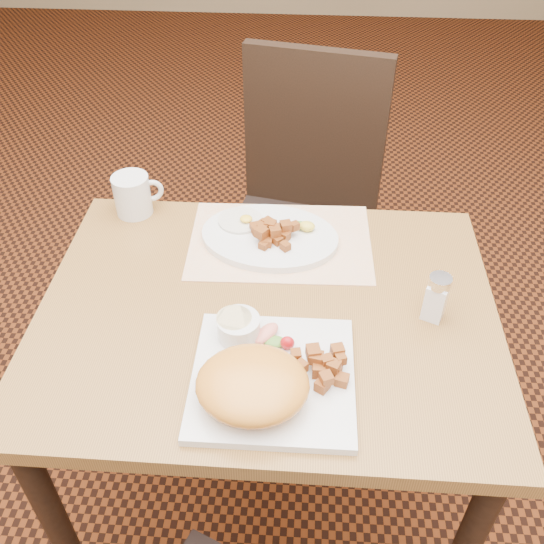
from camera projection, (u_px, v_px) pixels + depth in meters
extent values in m
plane|color=black|center=(269.00, 500.00, 1.68)|extent=(8.00, 8.00, 0.00)
cube|color=olive|center=(267.00, 315.00, 1.20)|extent=(0.90, 0.70, 0.03)
cylinder|color=black|center=(63.00, 537.00, 1.24)|extent=(0.05, 0.05, 0.71)
cylinder|color=black|center=(134.00, 326.00, 1.69)|extent=(0.05, 0.05, 0.71)
cylinder|color=black|center=(422.00, 341.00, 1.65)|extent=(0.05, 0.05, 0.71)
cube|color=black|center=(296.00, 245.00, 1.82)|extent=(0.50, 0.50, 0.05)
cylinder|color=black|center=(358.00, 276.00, 2.07)|extent=(0.04, 0.04, 0.42)
cylinder|color=black|center=(338.00, 354.00, 1.81)|extent=(0.04, 0.04, 0.42)
cylinder|color=black|center=(257.00, 258.00, 2.14)|extent=(0.04, 0.04, 0.42)
cylinder|color=black|center=(224.00, 330.00, 1.88)|extent=(0.04, 0.04, 0.42)
cube|color=black|center=(314.00, 133.00, 1.78)|extent=(0.42, 0.12, 0.50)
cube|color=white|center=(280.00, 241.00, 1.35)|extent=(0.41, 0.29, 0.00)
cube|color=silver|center=(273.00, 378.00, 1.05)|extent=(0.28, 0.28, 0.02)
ellipsoid|color=orange|center=(252.00, 384.00, 0.98)|extent=(0.19, 0.17, 0.07)
ellipsoid|color=orange|center=(267.00, 403.00, 0.98)|extent=(0.08, 0.07, 0.03)
ellipsoid|color=orange|center=(219.00, 376.00, 1.02)|extent=(0.08, 0.07, 0.03)
cylinder|color=silver|center=(239.00, 328.00, 1.10)|extent=(0.08, 0.08, 0.04)
cylinder|color=beige|center=(234.00, 318.00, 1.09)|extent=(0.06, 0.06, 0.01)
ellipsoid|color=#387223|center=(275.00, 342.00, 1.09)|extent=(0.04, 0.03, 0.01)
ellipsoid|color=red|center=(287.00, 343.00, 1.08)|extent=(0.03, 0.02, 0.03)
ellipsoid|color=#F28C72|center=(266.00, 333.00, 1.10)|extent=(0.06, 0.07, 0.02)
cylinder|color=white|center=(240.00, 220.00, 1.37)|extent=(0.10, 0.10, 0.01)
ellipsoid|color=yellow|center=(246.00, 219.00, 1.36)|extent=(0.03, 0.03, 0.01)
ellipsoid|color=#387223|center=(299.00, 225.00, 1.35)|extent=(0.04, 0.03, 0.01)
ellipsoid|color=yellow|center=(307.00, 226.00, 1.34)|extent=(0.04, 0.04, 0.02)
cube|color=white|center=(435.00, 301.00, 1.15)|extent=(0.05, 0.05, 0.08)
cylinder|color=silver|center=(440.00, 282.00, 1.11)|extent=(0.06, 0.06, 0.02)
cylinder|color=silver|center=(132.00, 195.00, 1.40)|extent=(0.08, 0.08, 0.10)
torus|color=silver|center=(152.00, 191.00, 1.41)|extent=(0.06, 0.03, 0.06)
cube|color=#934A17|center=(320.00, 367.00, 1.05)|extent=(0.03, 0.03, 0.02)
cube|color=#934A17|center=(337.00, 351.00, 1.05)|extent=(0.03, 0.03, 0.02)
cube|color=#934A17|center=(342.00, 380.00, 1.02)|extent=(0.03, 0.03, 0.02)
cube|color=#934A17|center=(327.00, 361.00, 1.03)|extent=(0.02, 0.02, 0.02)
cube|color=#934A17|center=(320.00, 370.00, 1.04)|extent=(0.03, 0.03, 0.02)
cube|color=#934A17|center=(335.00, 368.00, 1.04)|extent=(0.03, 0.03, 0.02)
cube|color=#934A17|center=(325.00, 368.00, 1.04)|extent=(0.03, 0.03, 0.02)
cube|color=#934A17|center=(322.00, 364.00, 1.05)|extent=(0.03, 0.03, 0.02)
cube|color=#934A17|center=(313.00, 353.00, 1.04)|extent=(0.03, 0.03, 0.02)
cube|color=#934A17|center=(326.00, 378.00, 1.00)|extent=(0.03, 0.03, 0.02)
cube|color=#934A17|center=(298.00, 372.00, 1.03)|extent=(0.03, 0.03, 0.03)
cube|color=#934A17|center=(340.00, 358.00, 1.04)|extent=(0.02, 0.02, 0.02)
cube|color=#934A17|center=(322.00, 385.00, 1.01)|extent=(0.03, 0.03, 0.02)
cube|color=#934A17|center=(300.00, 367.00, 1.02)|extent=(0.03, 0.03, 0.02)
cube|color=#934A17|center=(316.00, 358.00, 1.04)|extent=(0.03, 0.03, 0.02)
cube|color=#934A17|center=(334.00, 366.00, 1.02)|extent=(0.03, 0.03, 0.02)
cube|color=#934A17|center=(296.00, 355.00, 1.04)|extent=(0.02, 0.02, 0.02)
cube|color=#934A17|center=(323.00, 367.00, 1.05)|extent=(0.03, 0.03, 0.02)
cube|color=#934A17|center=(262.00, 232.00, 1.33)|extent=(0.02, 0.02, 0.02)
cube|color=#934A17|center=(295.00, 226.00, 1.32)|extent=(0.02, 0.02, 0.02)
cube|color=#934A17|center=(256.00, 228.00, 1.34)|extent=(0.03, 0.03, 0.02)
cube|color=#934A17|center=(285.00, 236.00, 1.31)|extent=(0.03, 0.03, 0.02)
cube|color=#934A17|center=(275.00, 229.00, 1.31)|extent=(0.02, 0.02, 0.02)
cube|color=#934A17|center=(258.00, 228.00, 1.34)|extent=(0.02, 0.02, 0.02)
cube|color=#934A17|center=(282.00, 231.00, 1.33)|extent=(0.03, 0.03, 0.02)
cube|color=#934A17|center=(260.00, 230.00, 1.33)|extent=(0.02, 0.02, 0.02)
cube|color=#934A17|center=(272.00, 235.00, 1.32)|extent=(0.03, 0.03, 0.02)
cube|color=#934A17|center=(286.00, 226.00, 1.31)|extent=(0.03, 0.03, 0.02)
cube|color=#934A17|center=(270.00, 232.00, 1.33)|extent=(0.02, 0.02, 0.02)
cube|color=#934A17|center=(268.00, 224.00, 1.32)|extent=(0.03, 0.03, 0.02)
cube|color=#934A17|center=(278.00, 241.00, 1.30)|extent=(0.03, 0.03, 0.02)
cube|color=#934A17|center=(269.00, 225.00, 1.32)|extent=(0.02, 0.02, 0.02)
cube|color=#934A17|center=(267.00, 242.00, 1.30)|extent=(0.02, 0.02, 0.02)
cube|color=#934A17|center=(285.00, 246.00, 1.29)|extent=(0.03, 0.03, 0.02)
cube|color=#934A17|center=(270.00, 226.00, 1.31)|extent=(0.03, 0.03, 0.02)
cube|color=#934A17|center=(261.00, 233.00, 1.30)|extent=(0.03, 0.03, 0.02)
cube|color=#934A17|center=(264.00, 245.00, 1.30)|extent=(0.03, 0.03, 0.02)
cube|color=#934A17|center=(275.00, 232.00, 1.30)|extent=(0.03, 0.03, 0.02)
cube|color=#934A17|center=(286.00, 228.00, 1.34)|extent=(0.03, 0.03, 0.02)
cube|color=#934A17|center=(263.00, 228.00, 1.31)|extent=(0.03, 0.03, 0.02)
cube|color=#934A17|center=(263.00, 224.00, 1.35)|extent=(0.02, 0.02, 0.02)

